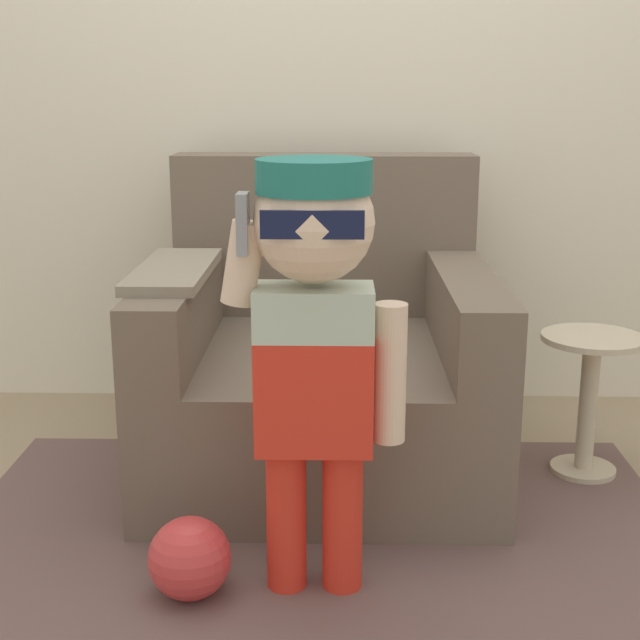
% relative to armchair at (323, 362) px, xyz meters
% --- Properties ---
extents(ground_plane, '(10.00, 10.00, 0.00)m').
position_rel_armchair_xyz_m(ground_plane, '(0.05, -0.18, -0.32)').
color(ground_plane, '#998466').
extents(wall_back, '(10.00, 0.05, 2.60)m').
position_rel_armchair_xyz_m(wall_back, '(0.05, 0.61, 0.98)').
color(wall_back, beige).
rests_on(wall_back, ground_plane).
extents(armchair, '(1.04, 1.04, 0.94)m').
position_rel_armchair_xyz_m(armchair, '(0.00, 0.00, 0.00)').
color(armchair, '#6B5B4C').
rests_on(armchair, ground_plane).
extents(person_child, '(0.41, 0.31, 1.01)m').
position_rel_armchair_xyz_m(person_child, '(0.00, -0.78, 0.36)').
color(person_child, red).
rests_on(person_child, ground_plane).
extents(side_table, '(0.30, 0.30, 0.44)m').
position_rel_armchair_xyz_m(side_table, '(0.81, -0.12, -0.05)').
color(side_table, beige).
rests_on(side_table, ground_plane).
extents(rug, '(1.94, 1.33, 0.01)m').
position_rel_armchair_xyz_m(rug, '(0.00, -0.55, -0.31)').
color(rug, brown).
rests_on(rug, ground_plane).
extents(toy_ball, '(0.19, 0.19, 0.19)m').
position_rel_armchair_xyz_m(toy_ball, '(-0.29, -0.83, -0.22)').
color(toy_ball, '#D13838').
rests_on(toy_ball, ground_plane).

